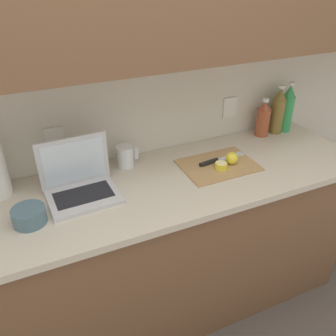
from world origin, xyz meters
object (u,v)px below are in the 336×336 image
Objects in this scene: measuring_cup at (126,156)px; bowl_white at (29,216)px; lemon_half_cut at (221,166)px; cutting_board at (218,165)px; bottle_green_soda at (263,119)px; laptop at (80,182)px; bottle_oil_tall at (278,111)px; bottle_water_clear at (287,109)px; knife at (214,161)px; lemon_whole_beside at (232,159)px.

bowl_white is at bearing -151.71° from measuring_cup.
lemon_half_cut is at bearing 2.21° from bowl_white.
cutting_board is 0.49m from bottle_green_soda.
laptop reaches higher than cutting_board.
bottle_green_soda is at bearing 11.82° from bowl_white.
bottle_water_clear is (0.07, 0.00, 0.00)m from bottle_oil_tall.
knife is at bearing 87.34° from lemon_half_cut.
laptop is 1.33m from bottle_water_clear.
bottle_green_soda reaches higher than lemon_half_cut.
bottle_green_soda is at bearing 26.06° from cutting_board.
knife is (0.70, -0.02, -0.04)m from laptop.
knife is 2.49× the size of measuring_cup.
bottle_green_soda is at bearing 6.01° from laptop.
laptop is 1.15m from bottle_green_soda.
cutting_board is 6.12× the size of lemon_half_cut.
measuring_cup is 0.84× the size of bowl_white.
knife is at bearing -157.36° from bottle_green_soda.
bowl_white is (-0.94, -0.11, 0.02)m from knife.
bowl_white reaches higher than lemon_half_cut.
lemon_whole_beside is 0.60m from bottle_water_clear.
lemon_whole_beside is at bearing 2.96° from bowl_white.
lemon_half_cut is 0.49m from measuring_cup.
measuring_cup reaches higher than lemon_whole_beside.
lemon_whole_beside reaches higher than bowl_white.
knife is at bearing 143.96° from lemon_whole_beside.
bowl_white is (-0.95, -0.08, 0.03)m from cutting_board.
bottle_water_clear is at bearing 0.80° from measuring_cup.
cutting_board is at bearing -160.71° from bottle_water_clear.
bottle_water_clear reaches higher than laptop.
bowl_white is (-0.24, -0.12, -0.03)m from laptop.
lemon_half_cut is 0.61m from bottle_oil_tall.
cutting_board is 1.25× the size of bottle_water_clear.
bottle_oil_tall is 2.19× the size of bowl_white.
cutting_board is 0.48m from measuring_cup.
measuring_cup is at bearing 28.29° from bowl_white.
measuring_cup is at bearing 156.24° from lemon_whole_beside.
bowl_white reaches higher than cutting_board.
lemon_whole_beside is at bearing 11.99° from lemon_half_cut.
measuring_cup is (-0.87, -0.01, -0.05)m from bottle_green_soda.
lemon_half_cut is 0.67m from bottle_water_clear.
bottle_water_clear reaches higher than knife.
bottle_oil_tall is 0.98m from measuring_cup.
cutting_board is at bearing -153.94° from bottle_green_soda.
laptop is 0.27m from bowl_white.
lemon_half_cut is at bearing -29.10° from measuring_cup.
laptop is 0.31m from measuring_cup.
bottle_oil_tall reaches higher than bowl_white.
bottle_green_soda is at bearing -180.00° from bottle_oil_tall.
bottle_green_soda is 1.41m from bowl_white.
bottle_oil_tall is at bearing 26.71° from lemon_whole_beside.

